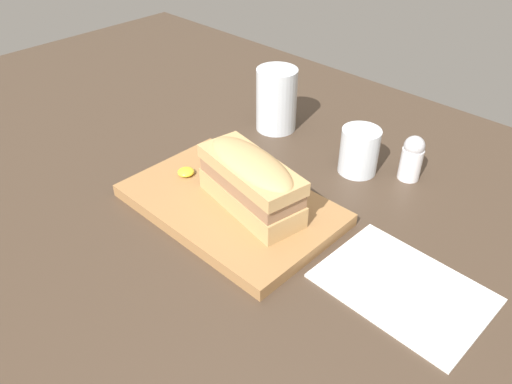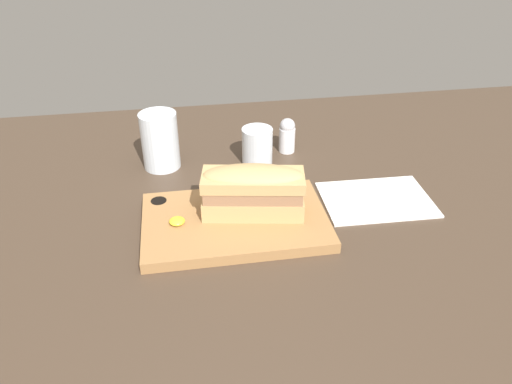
# 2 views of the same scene
# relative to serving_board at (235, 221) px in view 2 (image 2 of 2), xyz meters

# --- Properties ---
(dining_table) EXTENTS (1.75, 1.06, 0.02)m
(dining_table) POSITION_rel_serving_board_xyz_m (0.02, 0.01, -0.02)
(dining_table) COLOR #423326
(dining_table) RESTS_ON ground
(serving_board) EXTENTS (0.31, 0.20, 0.02)m
(serving_board) POSITION_rel_serving_board_xyz_m (0.00, 0.00, 0.00)
(serving_board) COLOR #9E7042
(serving_board) RESTS_ON dining_table
(sandwich) EXTENTS (0.18, 0.09, 0.09)m
(sandwich) POSITION_rel_serving_board_xyz_m (0.03, 0.01, 0.06)
(sandwich) COLOR tan
(sandwich) RESTS_ON serving_board
(mustard_dollop) EXTENTS (0.03, 0.03, 0.01)m
(mustard_dollop) POSITION_rel_serving_board_xyz_m (-0.09, -0.00, 0.01)
(mustard_dollop) COLOR yellow
(mustard_dollop) RESTS_ON serving_board
(water_glass) EXTENTS (0.07, 0.07, 0.11)m
(water_glass) POSITION_rel_serving_board_xyz_m (-0.12, 0.23, 0.04)
(water_glass) COLOR silver
(water_glass) RESTS_ON dining_table
(wine_glass) EXTENTS (0.06, 0.06, 0.08)m
(wine_glass) POSITION_rel_serving_board_xyz_m (0.07, 0.21, 0.03)
(wine_glass) COLOR silver
(wine_glass) RESTS_ON dining_table
(napkin) EXTENTS (0.20, 0.15, 0.00)m
(napkin) POSITION_rel_serving_board_xyz_m (0.27, 0.04, -0.01)
(napkin) COLOR white
(napkin) RESTS_ON dining_table
(salt_shaker) EXTENTS (0.03, 0.03, 0.08)m
(salt_shaker) POSITION_rel_serving_board_xyz_m (0.15, 0.25, 0.03)
(salt_shaker) COLOR white
(salt_shaker) RESTS_ON dining_table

